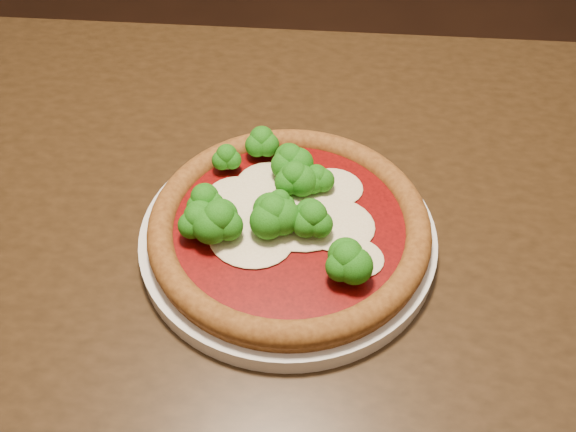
% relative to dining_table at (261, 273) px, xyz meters
% --- Properties ---
extents(floor, '(4.00, 4.00, 0.00)m').
position_rel_dining_table_xyz_m(floor, '(0.09, 0.24, -0.64)').
color(floor, black).
rests_on(floor, ground).
extents(dining_table, '(1.31, 1.04, 0.75)m').
position_rel_dining_table_xyz_m(dining_table, '(0.00, 0.00, 0.00)').
color(dining_table, black).
rests_on(dining_table, floor).
extents(plate, '(0.29, 0.29, 0.02)m').
position_rel_dining_table_xyz_m(plate, '(0.05, -0.03, 0.12)').
color(plate, silver).
rests_on(plate, dining_table).
extents(pizza, '(0.27, 0.27, 0.06)m').
position_rel_dining_table_xyz_m(pizza, '(0.05, -0.03, 0.15)').
color(pizza, brown).
rests_on(pizza, plate).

